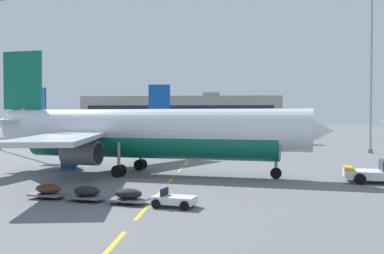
{
  "coord_description": "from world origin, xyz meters",
  "views": [
    {
      "loc": [
        23.0,
        -17.41,
        5.65
      ],
      "look_at": [
        18.86,
        32.25,
        4.28
      ],
      "focal_mm": 41.52,
      "sensor_mm": 36.0,
      "label": 1
    }
  ],
  "objects_px": {
    "baggage_train": "(108,194)",
    "uld_cargo_container": "(69,161)",
    "apron_light_mast_far": "(371,50)",
    "airliner_foreground": "(144,133)",
    "airliner_far_right": "(31,121)",
    "airliner_mid_left": "(224,125)"
  },
  "relations": [
    {
      "from": "airliner_foreground",
      "to": "apron_light_mast_far",
      "type": "xyz_separation_m",
      "value": [
        28.9,
        25.35,
        11.27
      ]
    },
    {
      "from": "airliner_foreground",
      "to": "uld_cargo_container",
      "type": "xyz_separation_m",
      "value": [
        -8.54,
        3.21,
        -3.15
      ]
    },
    {
      "from": "baggage_train",
      "to": "apron_light_mast_far",
      "type": "bearing_deg",
      "value": 54.0
    },
    {
      "from": "uld_cargo_container",
      "to": "apron_light_mast_far",
      "type": "height_order",
      "value": "apron_light_mast_far"
    },
    {
      "from": "airliner_foreground",
      "to": "baggage_train",
      "type": "distance_m",
      "value": 14.39
    },
    {
      "from": "uld_cargo_container",
      "to": "airliner_foreground",
      "type": "bearing_deg",
      "value": -20.61
    },
    {
      "from": "airliner_foreground",
      "to": "apron_light_mast_far",
      "type": "bearing_deg",
      "value": 41.25
    },
    {
      "from": "airliner_foreground",
      "to": "airliner_far_right",
      "type": "bearing_deg",
      "value": 121.82
    },
    {
      "from": "airliner_mid_left",
      "to": "uld_cargo_container",
      "type": "distance_m",
      "value": 44.35
    },
    {
      "from": "airliner_far_right",
      "to": "baggage_train",
      "type": "bearing_deg",
      "value": -62.43
    },
    {
      "from": "airliner_far_right",
      "to": "apron_light_mast_far",
      "type": "height_order",
      "value": "apron_light_mast_far"
    },
    {
      "from": "airliner_far_right",
      "to": "baggage_train",
      "type": "height_order",
      "value": "airliner_far_right"
    },
    {
      "from": "airliner_far_right",
      "to": "airliner_foreground",
      "type": "bearing_deg",
      "value": -58.18
    },
    {
      "from": "baggage_train",
      "to": "airliner_far_right",
      "type": "bearing_deg",
      "value": 117.57
    },
    {
      "from": "airliner_foreground",
      "to": "uld_cargo_container",
      "type": "relative_size",
      "value": 17.87
    },
    {
      "from": "airliner_far_right",
      "to": "baggage_train",
      "type": "relative_size",
      "value": 2.66
    },
    {
      "from": "airliner_foreground",
      "to": "uld_cargo_container",
      "type": "distance_m",
      "value": 9.66
    },
    {
      "from": "baggage_train",
      "to": "uld_cargo_container",
      "type": "relative_size",
      "value": 5.98
    },
    {
      "from": "baggage_train",
      "to": "uld_cargo_container",
      "type": "distance_m",
      "value": 19.35
    },
    {
      "from": "airliner_mid_left",
      "to": "baggage_train",
      "type": "height_order",
      "value": "airliner_mid_left"
    },
    {
      "from": "airliner_mid_left",
      "to": "apron_light_mast_far",
      "type": "distance_m",
      "value": 31.17
    },
    {
      "from": "baggage_train",
      "to": "uld_cargo_container",
      "type": "xyz_separation_m",
      "value": [
        -8.88,
        17.19,
        0.27
      ]
    }
  ]
}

